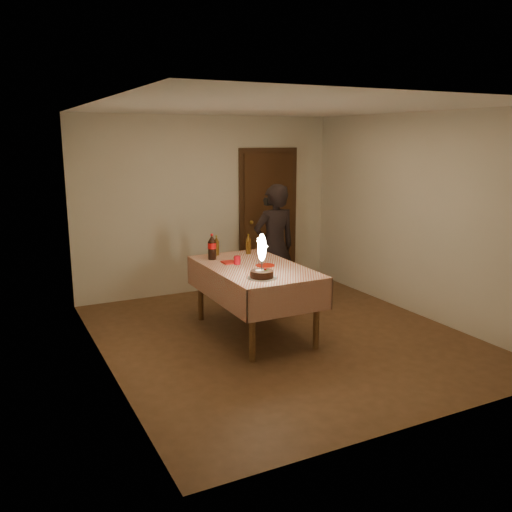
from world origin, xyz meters
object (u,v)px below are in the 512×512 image
birthday_cake (262,266)px  photographer (274,247)px  amber_bottle_left (216,246)px  amber_bottle_right (248,245)px  cola_bottle (212,247)px  red_cup (237,260)px  clear_cup (261,261)px  dining_table (254,275)px  red_plate (265,265)px

birthday_cake → photographer: (0.87, 1.31, -0.11)m
amber_bottle_left → amber_bottle_right: size_ratio=1.00×
cola_bottle → amber_bottle_right: cola_bottle is taller
cola_bottle → red_cup: bearing=-67.0°
clear_cup → amber_bottle_right: (0.13, 0.62, 0.07)m
amber_bottle_left → photographer: bearing=2.7°
dining_table → photographer: (0.70, 0.78, 0.13)m
red_plate → cola_bottle: size_ratio=0.69×
clear_cup → photographer: bearing=52.1°
red_plate → amber_bottle_right: size_ratio=0.86×
amber_bottle_right → amber_bottle_left: bearing=165.6°
birthday_cake → cola_bottle: size_ratio=1.50×
amber_bottle_left → clear_cup: bearing=-69.8°
red_cup → photographer: photographer is taller
cola_bottle → amber_bottle_right: (0.54, 0.10, -0.03)m
amber_bottle_right → cola_bottle: bearing=-169.9°
red_plate → amber_bottle_left: 0.85m
amber_bottle_right → clear_cup: bearing=-102.2°
dining_table → red_cup: bearing=129.7°
cola_bottle → photographer: bearing=13.4°
red_plate → amber_bottle_left: amber_bottle_left is taller
cola_bottle → amber_bottle_right: 0.55m
dining_table → red_cup: 0.27m
photographer → birthday_cake: bearing=-123.5°
red_cup → clear_cup: red_cup is taller
clear_cup → amber_bottle_left: (-0.26, 0.72, 0.07)m
birthday_cake → amber_bottle_left: size_ratio=1.86×
birthday_cake → red_cup: 0.70m
clear_cup → photographer: 0.96m
clear_cup → photographer: photographer is taller
amber_bottle_right → photographer: 0.49m
dining_table → amber_bottle_right: 0.72m
cola_bottle → amber_bottle_right: bearing=10.1°
amber_bottle_right → dining_table: bearing=-110.5°
red_cup → amber_bottle_right: size_ratio=0.39×
dining_table → amber_bottle_left: bearing=102.0°
dining_table → birthday_cake: bearing=-107.9°
red_plate → red_cup: (-0.26, 0.21, 0.05)m
dining_table → amber_bottle_right: amber_bottle_right is taller
birthday_cake → red_plate: size_ratio=2.16×
birthday_cake → red_plate: (0.29, 0.48, -0.13)m
red_cup → amber_bottle_left: bearing=92.1°
birthday_cake → red_plate: 0.58m
red_cup → birthday_cake: bearing=-92.5°
cola_bottle → amber_bottle_left: size_ratio=1.25×
dining_table → birthday_cake: size_ratio=3.62×
photographer → dining_table: bearing=-131.7°
birthday_cake → amber_bottle_left: bearing=89.6°
birthday_cake → red_cup: bearing=87.5°
amber_bottle_left → amber_bottle_right: same height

